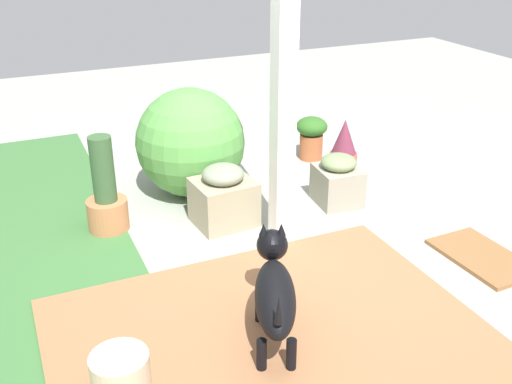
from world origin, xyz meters
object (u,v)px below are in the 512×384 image
at_px(porch_pillar, 283,98).
at_px(terracotta_pot_tall, 106,197).
at_px(stone_planter_nearest, 338,180).
at_px(terracotta_pot_broad, 311,135).
at_px(doormat, 482,257).
at_px(round_shrub, 190,143).
at_px(dog, 275,290).
at_px(ceramic_urn, 122,384).
at_px(stone_planter_mid, 224,197).
at_px(terracotta_pot_spiky, 344,150).

height_order(porch_pillar, terracotta_pot_tall, porch_pillar).
xyz_separation_m(stone_planter_nearest, terracotta_pot_broad, (0.94, -0.27, 0.04)).
relative_size(porch_pillar, doormat, 3.07).
bearing_deg(doormat, terracotta_pot_tall, 56.83).
xyz_separation_m(round_shrub, dog, (-2.03, 0.20, -0.13)).
distance_m(ceramic_urn, doormat, 2.60).
bearing_deg(stone_planter_mid, terracotta_pot_tall, 72.17).
distance_m(round_shrub, dog, 2.04).
relative_size(dog, ceramic_urn, 2.41).
height_order(round_shrub, terracotta_pot_spiky, round_shrub).
height_order(stone_planter_mid, round_shrub, round_shrub).
height_order(round_shrub, dog, round_shrub).
xyz_separation_m(porch_pillar, round_shrub, (1.01, 0.34, -0.61)).
bearing_deg(porch_pillar, terracotta_pot_broad, -36.50).
relative_size(stone_planter_nearest, dog, 0.53).
relative_size(porch_pillar, terracotta_pot_spiky, 3.90).
xyz_separation_m(terracotta_pot_spiky, ceramic_urn, (-1.98, 2.42, -0.09)).
height_order(porch_pillar, round_shrub, porch_pillar).
relative_size(porch_pillar, stone_planter_mid, 4.40).
relative_size(dog, doormat, 1.15).
distance_m(porch_pillar, dog, 1.36).
relative_size(round_shrub, ceramic_urn, 2.73).
xyz_separation_m(porch_pillar, stone_planter_mid, (0.38, 0.30, -0.83)).
bearing_deg(stone_planter_nearest, terracotta_pot_broad, -16.20).
height_order(round_shrub, doormat, round_shrub).
xyz_separation_m(porch_pillar, dog, (-1.01, 0.54, -0.73)).
bearing_deg(stone_planter_mid, porch_pillar, -142.40).
height_order(ceramic_urn, doormat, ceramic_urn).
height_order(stone_planter_nearest, terracotta_pot_tall, terracotta_pot_tall).
bearing_deg(round_shrub, stone_planter_mid, -176.09).
distance_m(terracotta_pot_broad, doormat, 2.13).
distance_m(terracotta_pot_tall, doormat, 2.72).
relative_size(porch_pillar, terracotta_pot_broad, 5.09).
distance_m(terracotta_pot_broad, terracotta_pot_tall, 2.17).
relative_size(ceramic_urn, doormat, 0.48).
distance_m(terracotta_pot_tall, dog, 1.76).
bearing_deg(doormat, stone_planter_mid, 49.83).
height_order(stone_planter_nearest, terracotta_pot_spiky, terracotta_pot_spiky).
height_order(dog, doormat, dog).
bearing_deg(porch_pillar, doormat, -126.01).
xyz_separation_m(stone_planter_mid, dog, (-1.40, 0.24, 0.10)).
bearing_deg(round_shrub, terracotta_pot_tall, 114.97).
bearing_deg(terracotta_pot_spiky, stone_planter_nearest, 143.71).
bearing_deg(terracotta_pot_broad, stone_planter_nearest, 163.80).
xyz_separation_m(terracotta_pot_broad, ceramic_urn, (-2.49, 2.37, -0.07)).
xyz_separation_m(stone_planter_nearest, stone_planter_mid, (0.04, 0.97, 0.02)).
distance_m(porch_pillar, terracotta_pot_spiky, 1.49).
xyz_separation_m(stone_planter_mid, terracotta_pot_broad, (0.90, -1.24, 0.02)).
height_order(stone_planter_nearest, round_shrub, round_shrub).
bearing_deg(ceramic_urn, doormat, -81.59).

